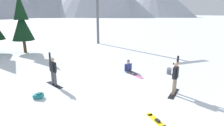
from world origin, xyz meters
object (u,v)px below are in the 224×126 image
(backpack_grey, at_px, (169,71))
(pine_tree_short, at_px, (22,21))
(backpack_teal, at_px, (38,96))
(snowboarder_foreground, at_px, (175,77))
(ski_lift_tower, at_px, (97,2))
(snowboarder_midground, at_px, (53,70))
(loose_snowboard_near_right, at_px, (161,125))
(snowboarder_background, at_px, (130,68))

(backpack_grey, height_order, pine_tree_short, pine_tree_short)
(backpack_teal, xyz_separation_m, pine_tree_short, (-1.63, 12.55, 3.25))
(snowboarder_foreground, xyz_separation_m, backpack_teal, (-6.80, 1.95, -0.83))
(snowboarder_foreground, relative_size, ski_lift_tower, 0.20)
(backpack_teal, relative_size, ski_lift_tower, 0.05)
(snowboarder_midground, height_order, backpack_teal, snowboarder_midground)
(loose_snowboard_near_right, distance_m, pine_tree_short, 18.06)
(snowboarder_background, distance_m, backpack_teal, 6.52)
(snowboarder_foreground, bearing_deg, snowboarder_midground, 149.62)
(ski_lift_tower, bearing_deg, snowboarder_midground, -115.67)
(snowboarder_foreground, height_order, snowboarder_background, snowboarder_foreground)
(snowboarder_midground, xyz_separation_m, pine_tree_short, (-2.48, 11.01, 2.45))
(backpack_teal, bearing_deg, loose_snowboard_near_right, -42.48)
(backpack_grey, distance_m, pine_tree_short, 15.87)
(snowboarder_foreground, height_order, backpack_teal, snowboarder_foreground)
(ski_lift_tower, bearing_deg, snowboarder_foreground, -92.93)
(pine_tree_short, distance_m, ski_lift_tower, 10.17)
(snowboarder_midground, distance_m, loose_snowboard_near_right, 6.78)
(snowboarder_midground, distance_m, backpack_teal, 1.93)
(snowboarder_background, distance_m, loose_snowboard_near_right, 6.48)
(snowboarder_foreground, height_order, backpack_grey, snowboarder_foreground)
(snowboarder_background, relative_size, ski_lift_tower, 0.18)
(snowboarder_midground, xyz_separation_m, ski_lift_tower, (6.86, 14.26, 4.81))
(loose_snowboard_near_right, relative_size, ski_lift_tower, 0.19)
(snowboarder_background, distance_m, ski_lift_tower, 14.78)
(snowboarder_background, xyz_separation_m, pine_tree_short, (-7.78, 10.40, 3.07))
(backpack_teal, height_order, pine_tree_short, pine_tree_short)
(snowboarder_midground, relative_size, ski_lift_tower, 0.20)
(snowboarder_background, xyz_separation_m, loose_snowboard_near_right, (-1.66, -6.26, -0.29))
(snowboarder_background, height_order, backpack_teal, snowboarder_background)
(snowboarder_foreground, relative_size, backpack_teal, 3.70)
(snowboarder_foreground, height_order, loose_snowboard_near_right, snowboarder_foreground)
(pine_tree_short, relative_size, ski_lift_tower, 0.62)
(backpack_teal, distance_m, ski_lift_tower, 18.46)
(backpack_grey, bearing_deg, loose_snowboard_near_right, -129.81)
(snowboarder_midground, bearing_deg, pine_tree_short, 102.71)
(loose_snowboard_near_right, bearing_deg, snowboarder_foreground, 43.08)
(loose_snowboard_near_right, bearing_deg, backpack_teal, 137.52)
(snowboarder_foreground, xyz_separation_m, ski_lift_tower, (0.91, 17.75, 4.77))
(loose_snowboard_near_right, distance_m, backpack_grey, 6.51)
(snowboarder_foreground, distance_m, loose_snowboard_near_right, 3.30)
(snowboarder_background, bearing_deg, backpack_grey, -26.70)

